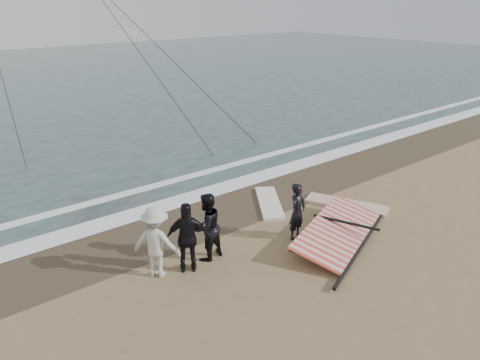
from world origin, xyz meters
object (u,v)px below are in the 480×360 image
at_px(board_cream, 269,203).
at_px(sail_rig, 333,233).
at_px(board_white, 346,204).
at_px(man_main, 297,212).

bearing_deg(board_cream, sail_rig, -59.18).
bearing_deg(board_white, board_cream, 113.84).
bearing_deg(sail_rig, man_main, 137.81).
distance_m(board_cream, sail_rig, 2.87).
distance_m(man_main, sail_rig, 1.19).
bearing_deg(board_white, sail_rig, -174.14).
bearing_deg(man_main, board_cream, 51.14).
relative_size(board_cream, sail_rig, 0.61).
distance_m(man_main, board_cream, 2.50).
distance_m(board_white, sail_rig, 2.38).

